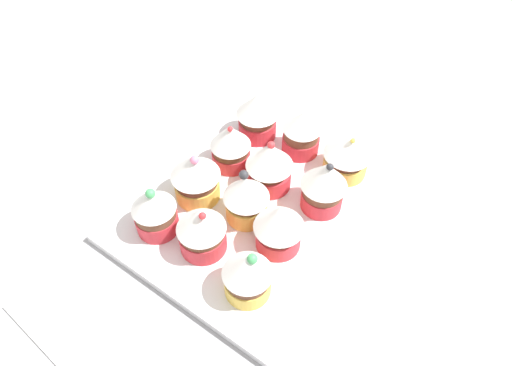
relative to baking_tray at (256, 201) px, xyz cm
name	(u,v)px	position (x,y,z in cm)	size (l,w,h in cm)	color
ground_plane	(256,210)	(0.00, 0.00, -2.10)	(180.00, 180.00, 3.00)	#9E9EA3
baking_tray	(256,201)	(0.00, 0.00, 0.00)	(34.62, 27.43, 1.20)	silver
cupcake_0	(257,114)	(-10.23, -7.03, 4.52)	(6.22, 6.22, 7.44)	#D1333D
cupcake_1	(230,145)	(-3.22, -6.58, 4.15)	(5.65, 5.65, 7.14)	#D1333D
cupcake_2	(196,176)	(4.11, -6.57, 4.46)	(6.43, 6.43, 7.75)	#EFC651
cupcake_3	(154,210)	(11.08, -7.21, 4.25)	(5.46, 5.46, 7.56)	#D1333D
cupcake_4	(304,133)	(-11.10, 0.31, 4.16)	(5.36, 5.36, 7.09)	#D1333D
cupcake_5	(271,165)	(-3.04, 0.20, 4.41)	(6.30, 6.30, 7.70)	#D1333D
cupcake_6	(246,197)	(3.09, 0.72, 4.30)	(5.80, 5.80, 7.42)	#EFC651
cupcake_7	(201,229)	(9.94, -0.76, 4.23)	(5.91, 5.91, 7.42)	#D1333D
cupcake_8	(347,154)	(-11.10, 7.22, 4.04)	(6.49, 6.49, 6.86)	#EFC651
cupcake_9	(324,185)	(-3.92, 7.63, 4.69)	(5.92, 5.92, 8.07)	#D1333D
cupcake_10	(279,225)	(4.40, 6.42, 4.42)	(6.09, 6.09, 7.22)	#D1333D
cupcake_11	(247,274)	(11.57, 7.10, 4.12)	(5.63, 5.63, 7.16)	#EFC651
napkin	(72,300)	(23.91, -8.81, -0.30)	(11.11, 10.84, 0.60)	white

